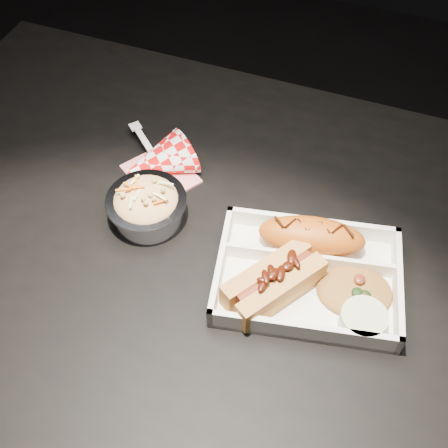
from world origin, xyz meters
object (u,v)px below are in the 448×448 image
(foil_coleslaw_cup, at_px, (147,204))
(napkin_fork, at_px, (157,162))
(food_tray, at_px, (307,278))
(fried_pastry, at_px, (312,236))
(hotdog, at_px, (274,281))
(dining_table, at_px, (220,279))

(foil_coleslaw_cup, xyz_separation_m, napkin_fork, (-0.03, 0.10, -0.02))
(foil_coleslaw_cup, bearing_deg, food_tray, -6.06)
(fried_pastry, height_order, hotdog, hotdog)
(fried_pastry, bearing_deg, dining_table, -162.50)
(food_tray, relative_size, fried_pastry, 1.84)
(hotdog, distance_m, foil_coleslaw_cup, 0.23)
(fried_pastry, bearing_deg, food_tray, -78.61)
(fried_pastry, distance_m, hotdog, 0.09)
(fried_pastry, relative_size, napkin_fork, 0.95)
(food_tray, height_order, napkin_fork, napkin_fork)
(napkin_fork, bearing_deg, fried_pastry, 27.13)
(fried_pastry, bearing_deg, hotdog, -107.36)
(dining_table, bearing_deg, fried_pastry, 17.50)
(dining_table, distance_m, hotdog, 0.16)
(dining_table, relative_size, fried_pastry, 7.89)
(food_tray, distance_m, fried_pastry, 0.06)
(food_tray, xyz_separation_m, foil_coleslaw_cup, (-0.26, 0.03, 0.02))
(fried_pastry, height_order, foil_coleslaw_cup, foil_coleslaw_cup)
(dining_table, relative_size, hotdog, 8.06)
(food_tray, distance_m, foil_coleslaw_cup, 0.26)
(food_tray, bearing_deg, hotdog, -149.23)
(food_tray, bearing_deg, foil_coleslaw_cup, 162.55)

